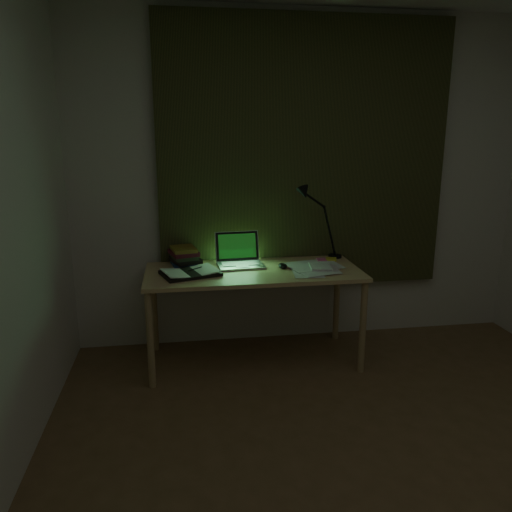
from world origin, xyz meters
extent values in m
cube|color=brown|center=(0.00, 0.00, 0.00)|extent=(3.50, 4.00, 0.00)
cube|color=silver|center=(0.00, 2.00, 1.25)|extent=(3.50, 0.00, 2.50)
cube|color=#292D16|center=(0.00, 1.96, 1.45)|extent=(2.20, 0.06, 2.00)
ellipsoid|color=black|center=(-0.23, 1.61, 0.71)|extent=(0.06, 0.10, 0.04)
cube|color=gold|center=(0.17, 1.77, 0.70)|extent=(0.10, 0.10, 0.02)
cube|color=#E95A92|center=(0.10, 1.77, 0.69)|extent=(0.07, 0.07, 0.01)
camera|label=1|loc=(-0.95, -1.75, 1.64)|focal=35.00mm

